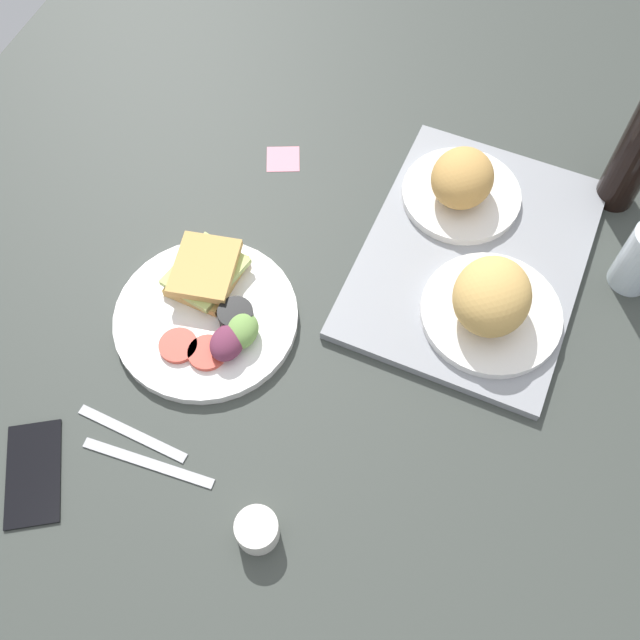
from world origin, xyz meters
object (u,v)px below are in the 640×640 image
(bread_plate_far, at_px, (492,302))
(cell_phone, at_px, (33,473))
(knife, at_px, (148,463))
(serving_tray, at_px, (473,257))
(bread_plate_near, at_px, (462,184))
(plate_with_salad, at_px, (210,312))
(fork, at_px, (132,433))
(soda_bottle, at_px, (639,149))
(espresso_cup, at_px, (257,530))
(sticky_note, at_px, (283,159))

(bread_plate_far, bearing_deg, cell_phone, -48.88)
(bread_plate_far, height_order, knife, bread_plate_far)
(serving_tray, distance_m, knife, 0.58)
(bread_plate_far, bearing_deg, bread_plate_near, -153.96)
(bread_plate_near, relative_size, plate_with_salad, 0.70)
(plate_with_salad, height_order, cell_phone, plate_with_salad)
(plate_with_salad, height_order, knife, plate_with_salad)
(fork, xyz_separation_m, cell_phone, (0.10, -0.10, 0.00))
(bread_plate_near, relative_size, fork, 1.13)
(bread_plate_far, bearing_deg, fork, -49.87)
(soda_bottle, distance_m, espresso_cup, 0.80)
(serving_tray, height_order, sticky_note, serving_tray)
(cell_phone, bearing_deg, knife, 86.25)
(soda_bottle, height_order, espresso_cup, soda_bottle)
(bread_plate_far, bearing_deg, plate_with_salad, -70.17)
(soda_bottle, xyz_separation_m, sticky_note, (0.12, -0.54, -0.12))
(sticky_note, bearing_deg, bread_plate_near, 91.90)
(bread_plate_far, xyz_separation_m, knife, (0.38, -0.37, -0.05))
(serving_tray, height_order, bread_plate_near, bread_plate_near)
(knife, distance_m, cell_phone, 0.15)
(knife, height_order, cell_phone, cell_phone)
(bread_plate_far, height_order, soda_bottle, soda_bottle)
(sticky_note, bearing_deg, plate_with_salad, 2.94)
(bread_plate_far, height_order, cell_phone, bread_plate_far)
(knife, bearing_deg, sticky_note, 90.80)
(sticky_note, bearing_deg, bread_plate_far, 64.82)
(bread_plate_near, xyz_separation_m, espresso_cup, (0.61, -0.10, -0.03))
(serving_tray, relative_size, sticky_note, 8.04)
(espresso_cup, height_order, knife, espresso_cup)
(bread_plate_near, distance_m, sticky_note, 0.31)
(soda_bottle, height_order, fork, soda_bottle)
(bread_plate_near, distance_m, bread_plate_far, 0.22)
(bread_plate_far, relative_size, knife, 1.10)
(plate_with_salad, bearing_deg, sticky_note, -177.06)
(serving_tray, bearing_deg, espresso_cup, -16.20)
(sticky_note, bearing_deg, cell_phone, -9.39)
(bread_plate_near, xyz_separation_m, fork, (0.55, -0.31, -0.05))
(serving_tray, xyz_separation_m, bread_plate_far, (0.10, 0.04, 0.05))
(fork, xyz_separation_m, knife, (0.03, 0.04, 0.00))
(espresso_cup, bearing_deg, plate_with_salad, -144.61)
(serving_tray, height_order, fork, serving_tray)
(plate_with_salad, bearing_deg, knife, 3.83)
(serving_tray, height_order, knife, serving_tray)
(fork, bearing_deg, knife, -32.10)
(knife, height_order, sticky_note, knife)
(plate_with_salad, height_order, fork, plate_with_salad)
(bread_plate_far, bearing_deg, knife, -44.57)
(bread_plate_near, relative_size, knife, 1.01)
(cell_phone, relative_size, sticky_note, 2.57)
(soda_bottle, bearing_deg, bread_plate_near, -65.98)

